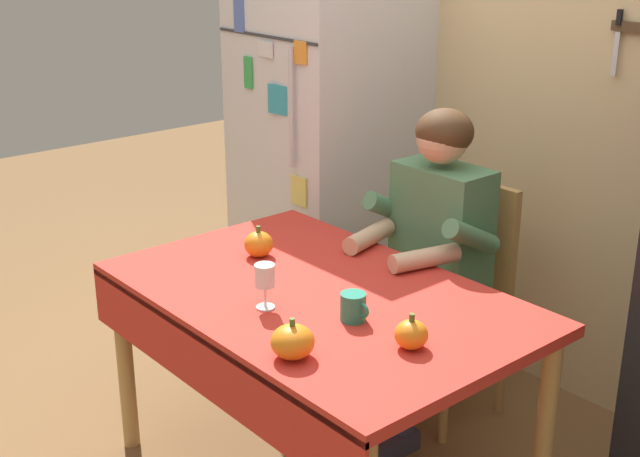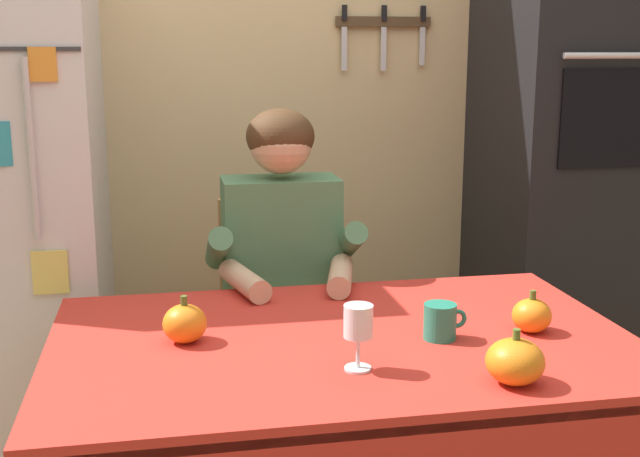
# 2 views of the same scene
# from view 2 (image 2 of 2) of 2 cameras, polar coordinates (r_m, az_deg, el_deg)

# --- Properties ---
(back_wall_assembly) EXTENTS (3.70, 0.13, 2.60)m
(back_wall_assembly) POSITION_cam_2_polar(r_m,az_deg,el_deg) (3.10, -2.46, 10.24)
(back_wall_assembly) COLOR #D1B784
(back_wall_assembly) RESTS_ON ground
(wall_oven) EXTENTS (0.60, 0.64, 2.10)m
(wall_oven) POSITION_cam_2_polar(r_m,az_deg,el_deg) (3.10, 17.26, 5.07)
(wall_oven) COLOR black
(wall_oven) RESTS_ON ground
(dining_table) EXTENTS (1.40, 0.90, 0.74)m
(dining_table) POSITION_cam_2_polar(r_m,az_deg,el_deg) (1.99, 1.73, -10.09)
(dining_table) COLOR tan
(dining_table) RESTS_ON ground
(chair_behind_person) EXTENTS (0.40, 0.40, 0.93)m
(chair_behind_person) POSITION_cam_2_polar(r_m,az_deg,el_deg) (2.76, -3.04, -6.75)
(chair_behind_person) COLOR tan
(chair_behind_person) RESTS_ON ground
(seated_person) EXTENTS (0.47, 0.55, 1.25)m
(seated_person) POSITION_cam_2_polar(r_m,az_deg,el_deg) (2.52, -2.51, -3.28)
(seated_person) COLOR #38384C
(seated_person) RESTS_ON ground
(coffee_mug) EXTENTS (0.11, 0.08, 0.09)m
(coffee_mug) POSITION_cam_2_polar(r_m,az_deg,el_deg) (1.97, 8.46, -6.46)
(coffee_mug) COLOR #237F66
(coffee_mug) RESTS_ON dining_table
(wine_glass) EXTENTS (0.06, 0.06, 0.15)m
(wine_glass) POSITION_cam_2_polar(r_m,az_deg,el_deg) (1.75, 2.70, -6.77)
(wine_glass) COLOR white
(wine_glass) RESTS_ON dining_table
(pumpkin_large) EXTENTS (0.12, 0.12, 0.12)m
(pumpkin_large) POSITION_cam_2_polar(r_m,az_deg,el_deg) (1.75, 13.52, -9.05)
(pumpkin_large) COLOR orange
(pumpkin_large) RESTS_ON dining_table
(pumpkin_medium) EXTENTS (0.10, 0.10, 0.11)m
(pumpkin_medium) POSITION_cam_2_polar(r_m,az_deg,el_deg) (1.96, -9.47, -6.58)
(pumpkin_medium) COLOR orange
(pumpkin_medium) RESTS_ON dining_table
(pumpkin_small) EXTENTS (0.10, 0.10, 0.11)m
(pumpkin_small) POSITION_cam_2_polar(r_m,az_deg,el_deg) (2.07, 14.63, -5.92)
(pumpkin_small) COLOR orange
(pumpkin_small) RESTS_ON dining_table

